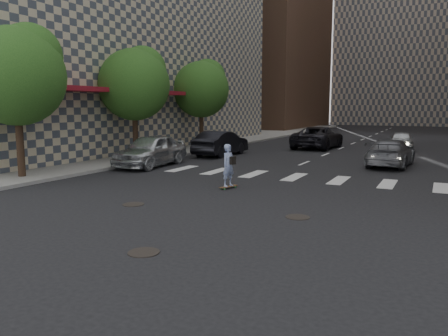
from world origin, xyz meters
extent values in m
plane|color=black|center=(0.00, 0.00, 0.00)|extent=(160.00, 160.00, 0.00)
cube|color=gray|center=(-14.50, 20.00, 0.07)|extent=(13.00, 80.00, 0.15)
cube|color=black|center=(-11.20, 10.00, 2.00)|extent=(0.30, 14.00, 4.00)
cube|color=maroon|center=(-10.40, 10.00, 4.10)|extent=(1.60, 14.00, 0.25)
cylinder|color=#382619|center=(-9.50, 3.00, 1.55)|extent=(0.32, 0.32, 2.80)
sphere|color=#1A4617|center=(-9.50, 3.00, 4.45)|extent=(4.20, 4.20, 4.20)
sphere|color=#1A4617|center=(-9.30, 3.60, 5.35)|extent=(2.80, 2.80, 2.80)
cylinder|color=#382619|center=(-9.50, 11.00, 1.55)|extent=(0.32, 0.32, 2.80)
sphere|color=#1A4617|center=(-9.50, 11.00, 4.45)|extent=(4.20, 4.20, 4.20)
sphere|color=#1A4617|center=(-9.30, 11.60, 5.35)|extent=(2.80, 2.80, 2.80)
cylinder|color=#382619|center=(-9.50, 19.00, 1.55)|extent=(0.32, 0.32, 2.80)
sphere|color=#1A4617|center=(-9.50, 19.00, 4.45)|extent=(4.20, 4.20, 4.20)
sphere|color=#1A4617|center=(-9.30, 19.60, 5.35)|extent=(2.80, 2.80, 2.80)
cylinder|color=black|center=(1.20, -2.50, 0.01)|extent=(0.70, 0.70, 0.02)
cylinder|color=black|center=(-2.00, 1.20, 0.01)|extent=(0.70, 0.70, 0.02)
cylinder|color=black|center=(3.30, 2.00, 0.01)|extent=(0.70, 0.70, 0.02)
cube|color=brown|center=(-0.45, 5.14, 0.08)|extent=(0.46, 0.90, 0.02)
cylinder|color=green|center=(-0.62, 4.86, 0.03)|extent=(0.04, 0.06, 0.06)
cylinder|color=green|center=(-0.47, 4.82, 0.03)|extent=(0.04, 0.06, 0.06)
cylinder|color=green|center=(-0.44, 5.46, 0.03)|extent=(0.04, 0.06, 0.06)
cylinder|color=green|center=(-0.29, 5.41, 0.03)|extent=(0.04, 0.06, 0.06)
imported|color=#8C9ACC|center=(-0.45, 5.14, 0.92)|extent=(0.55, 0.69, 1.65)
cube|color=black|center=(-0.27, 5.13, 1.12)|extent=(0.17, 0.29, 0.31)
imported|color=silver|center=(-7.00, 9.07, 0.86)|extent=(2.31, 5.15, 1.72)
imported|color=black|center=(-6.00, 15.39, 0.80)|extent=(1.83, 4.92, 1.61)
imported|color=slate|center=(4.48, 14.83, 0.72)|extent=(2.30, 5.08, 1.44)
imported|color=black|center=(-1.62, 23.19, 0.82)|extent=(3.02, 6.06, 1.65)
imported|color=#A0A3A7|center=(4.21, 24.53, 0.71)|extent=(2.07, 4.30, 1.42)
imported|color=black|center=(-1.93, 24.73, 0.79)|extent=(2.23, 4.94, 1.57)
camera|label=1|loc=(6.89, -9.94, 3.17)|focal=35.00mm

